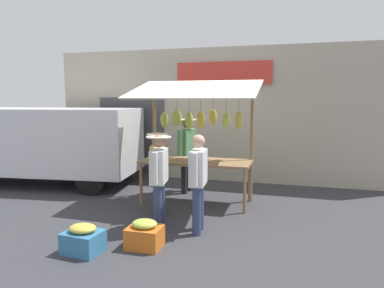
{
  "coord_description": "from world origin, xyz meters",
  "views": [
    {
      "loc": [
        -1.87,
        6.75,
        2.11
      ],
      "look_at": [
        0.0,
        0.3,
        1.25
      ],
      "focal_mm": 32.93,
      "sensor_mm": 36.0,
      "label": 1
    }
  ],
  "objects": [
    {
      "name": "shopper_in_grey_tee",
      "position": [
        -0.46,
        1.53,
        0.9
      ],
      "size": [
        0.26,
        0.68,
        1.56
      ],
      "rotation": [
        0.0,
        0.0,
        -1.49
      ],
      "color": "navy",
      "rests_on": "ground"
    },
    {
      "name": "parked_van",
      "position": [
        4.14,
        -0.56,
        1.12
      ],
      "size": [
        4.59,
        2.37,
        1.88
      ],
      "rotation": [
        0.0,
        0.0,
        0.12
      ],
      "color": "silver",
      "rests_on": "ground"
    },
    {
      "name": "market_stall",
      "position": [
        0.03,
        -0.06,
        1.55
      ],
      "size": [
        2.5,
        1.46,
        2.5
      ],
      "color": "olive",
      "rests_on": "ground"
    },
    {
      "name": "ground_plane",
      "position": [
        0.0,
        0.0,
        0.0
      ],
      "size": [
        40.0,
        40.0,
        0.0
      ],
      "primitive_type": "plane",
      "color": "#38383D"
    },
    {
      "name": "shopper_in_striped_shirt",
      "position": [
        0.47,
        0.92,
        0.89
      ],
      "size": [
        0.39,
        0.65,
        1.52
      ],
      "rotation": [
        0.0,
        0.0,
        -1.32
      ],
      "color": "#232328",
      "rests_on": "ground"
    },
    {
      "name": "street_backdrop",
      "position": [
        0.05,
        -2.2,
        1.7
      ],
      "size": [
        9.0,
        0.3,
        3.4
      ],
      "color": "#B2A893",
      "rests_on": "ground"
    },
    {
      "name": "produce_crate_near",
      "position": [
        0.12,
        2.31,
        0.19
      ],
      "size": [
        0.49,
        0.41,
        0.41
      ],
      "color": "#D1661E",
      "rests_on": "ground"
    },
    {
      "name": "vendor_with_sunhat",
      "position": [
        0.42,
        -0.75,
        1.01
      ],
      "size": [
        0.44,
        0.71,
        1.7
      ],
      "rotation": [
        0.0,
        0.0,
        1.4
      ],
      "color": "#232328",
      "rests_on": "ground"
    },
    {
      "name": "shopper_with_ponytail",
      "position": [
        0.19,
        1.55,
        0.9
      ],
      "size": [
        0.4,
        0.67,
        1.55
      ],
      "rotation": [
        0.0,
        0.0,
        -1.41
      ],
      "color": "navy",
      "rests_on": "ground"
    },
    {
      "name": "produce_crate_side",
      "position": [
        0.87,
        2.71,
        0.19
      ],
      "size": [
        0.54,
        0.45,
        0.41
      ],
      "color": "teal",
      "rests_on": "ground"
    }
  ]
}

